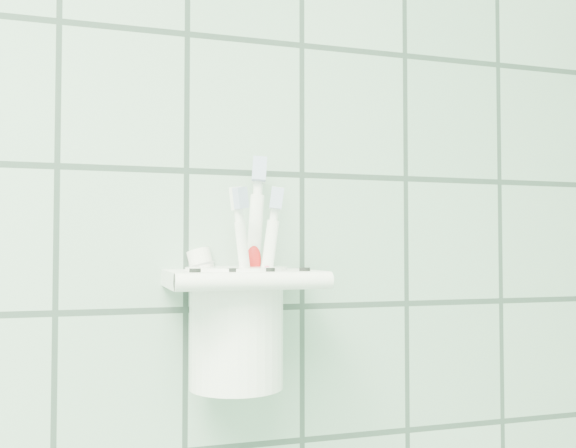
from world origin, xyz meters
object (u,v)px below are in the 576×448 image
Objects in this scene: holder_bracket at (242,280)px; toothbrush_pink at (257,281)px; cup at (236,323)px; toothbrush_orange at (253,280)px; toothpaste_tube at (230,299)px; toothbrush_blue at (246,263)px.

toothbrush_pink is (0.02, 0.01, -0.00)m from holder_bracket.
cup is at bearing 153.38° from toothbrush_pink.
toothbrush_orange is 1.36× the size of toothpaste_tube.
cup is 0.04m from toothbrush_pink.
holder_bracket is 0.02m from toothbrush_blue.
holder_bracket is 1.03× the size of toothpaste_tube.
cup is at bearing -65.40° from toothpaste_tube.
holder_bracket is at bearing -111.45° from toothbrush_blue.
holder_bracket is at bearing -58.03° from toothpaste_tube.
toothbrush_orange is (0.01, 0.00, -0.02)m from toothbrush_blue.
toothbrush_blue reaches higher than toothpaste_tube.
toothbrush_orange is at bearing 89.89° from toothbrush_pink.
toothpaste_tube is (-0.01, 0.03, -0.02)m from holder_bracket.
toothbrush_orange reaches higher than toothpaste_tube.
cup is 0.62× the size of toothbrush_pink.
toothbrush_blue is (0.01, 0.01, 0.02)m from holder_bracket.
holder_bracket is at bearing -128.25° from toothbrush_orange.
toothbrush_pink reaches higher than cup.
toothbrush_orange is (0.02, 0.01, 0.04)m from cup.
toothbrush_pink is (0.02, 0.00, 0.04)m from cup.
toothpaste_tube is at bearing 110.03° from toothbrush_pink.
toothbrush_pink is at bearing 1.42° from cup.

